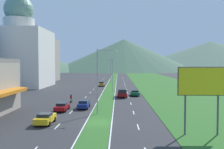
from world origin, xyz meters
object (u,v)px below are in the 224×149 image
(car_2, at_px, (102,84))
(car_4, at_px, (84,104))
(street_lamp_mid, at_px, (111,73))
(billboard_roadside, at_px, (202,84))
(car_3, at_px, (62,106))
(car_0, at_px, (45,118))
(pickup_truck_0, at_px, (122,93))
(street_lamp_near, at_px, (99,77))
(motorcycle_rider, at_px, (71,99))
(street_lamp_far, at_px, (111,70))
(car_1, at_px, (135,93))

(car_2, height_order, car_4, car_2)
(car_2, bearing_deg, street_lamp_mid, -167.39)
(billboard_roadside, xyz_separation_m, car_4, (-15.30, 16.25, -4.92))
(car_3, bearing_deg, car_4, -54.59)
(car_0, bearing_deg, car_3, -0.75)
(billboard_roadside, distance_m, pickup_truck_0, 32.03)
(billboard_roadside, relative_size, car_4, 1.59)
(street_lamp_near, distance_m, car_3, 8.74)
(motorcycle_rider, bearing_deg, street_lamp_far, -7.80)
(car_2, distance_m, pickup_truck_0, 28.80)
(street_lamp_mid, relative_size, motorcycle_rider, 4.59)
(street_lamp_near, distance_m, car_1, 23.92)
(car_2, bearing_deg, pickup_truck_0, -166.41)
(car_4, bearing_deg, billboard_roadside, -136.73)
(street_lamp_far, distance_m, billboard_roadside, 72.52)
(car_2, relative_size, car_3, 0.88)
(pickup_truck_0, bearing_deg, car_2, -166.41)
(street_lamp_far, distance_m, car_0, 67.31)
(car_3, bearing_deg, pickup_truck_0, -31.90)
(pickup_truck_0, bearing_deg, motorcycle_rider, -51.27)
(car_0, bearing_deg, car_1, -25.55)
(street_lamp_far, height_order, billboard_roadside, street_lamp_far)
(car_2, relative_size, car_4, 0.84)
(car_0, distance_m, pickup_truck_0, 27.93)
(billboard_roadside, bearing_deg, pickup_truck_0, 105.09)
(billboard_roadside, relative_size, car_3, 1.65)
(street_lamp_near, xyz_separation_m, car_1, (7.06, 22.28, -5.12))
(street_lamp_near, bearing_deg, car_2, 93.49)
(billboard_roadside, relative_size, pickup_truck_0, 1.40)
(street_lamp_near, height_order, car_4, street_lamp_near)
(pickup_truck_0, bearing_deg, street_lamp_far, -174.81)
(billboard_roadside, bearing_deg, car_4, 133.27)
(pickup_truck_0, bearing_deg, car_4, -26.19)
(street_lamp_near, height_order, car_3, street_lamp_near)
(street_lamp_mid, relative_size, car_4, 1.92)
(street_lamp_near, relative_size, motorcycle_rider, 5.09)
(car_3, distance_m, car_4, 4.12)
(billboard_roadside, height_order, car_3, billboard_roadside)
(billboard_roadside, distance_m, car_4, 22.86)
(car_1, relative_size, pickup_truck_0, 0.79)
(car_0, xyz_separation_m, car_1, (13.71, 28.69, -0.04))
(street_lamp_near, bearing_deg, street_lamp_far, 89.85)
(car_1, relative_size, car_4, 0.89)
(car_1, bearing_deg, car_2, -158.43)
(pickup_truck_0, distance_m, motorcycle_rider, 13.43)
(car_1, relative_size, car_2, 1.06)
(street_lamp_far, bearing_deg, billboard_roadside, -80.50)
(street_lamp_near, height_order, motorcycle_rider, street_lamp_near)
(pickup_truck_0, bearing_deg, car_1, 131.53)
(street_lamp_near, height_order, street_lamp_far, street_lamp_near)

